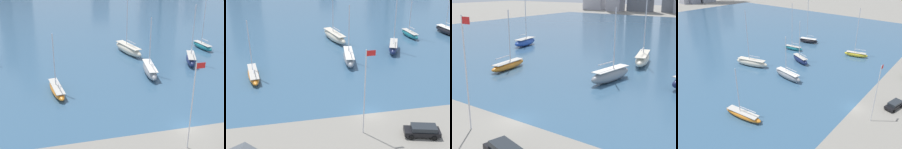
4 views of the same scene
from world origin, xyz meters
The scene contains 10 objects.
ground_plane centered at (0.00, 0.00, 0.00)m, with size 500.00×500.00×0.00m, color gray.
harbor_water centered at (0.00, 70.00, 0.00)m, with size 180.00×140.00×0.00m.
flag_pole centered at (-2.10, -4.43, 6.46)m, with size 1.24×0.14×11.94m.
sailboat_teal centered at (20.50, 32.95, 0.96)m, with size 2.73×7.45×16.30m.
sailboat_gray centered at (1.56, 19.91, 1.13)m, with size 3.48×9.64×11.63m.
sailboat_black centered at (31.04, 33.57, 1.03)m, with size 4.03×8.22×16.69m.
sailboat_navy centered at (12.72, 24.00, 1.12)m, with size 4.82×8.04×12.96m.
sailboat_orange centered at (-17.36, 15.93, 0.80)m, with size 3.09×9.17×10.71m.
sailboat_cream centered at (1.20, 33.90, 1.19)m, with size 5.09×11.07×16.61m.
parked_wagon_black centered at (5.34, -6.66, 0.84)m, with size 5.00×2.97×1.54m.
Camera 2 is at (-12.34, -37.90, 24.94)m, focal length 50.00 mm.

